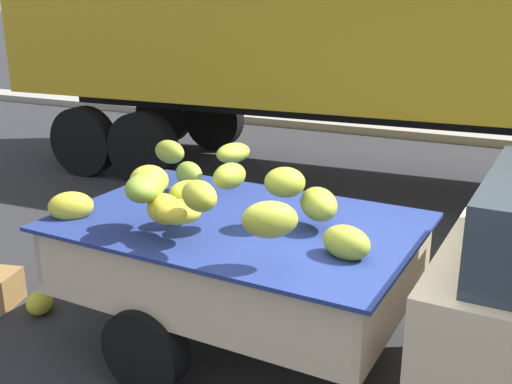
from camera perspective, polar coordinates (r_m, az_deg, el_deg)
name	(u,v)px	position (r m, az deg, el deg)	size (l,w,h in m)	color
curb_strip	(486,138)	(12.73, 20.69, 4.73)	(80.00, 0.80, 0.16)	gray
pickup_truck	(486,297)	(4.15, 20.72, -9.12)	(4.77, 1.99, 1.70)	#CCB793
semi_trailer	(404,9)	(8.90, 13.66, 16.29)	(12.11, 3.15, 3.95)	gold
fallen_banana_bunch_near_tailgate	(40,303)	(5.82, -19.55, -9.71)	(0.28, 0.22, 0.21)	gold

